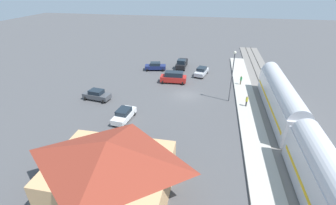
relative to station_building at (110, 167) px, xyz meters
The scene contains 13 objects.
ground_plane 22.57m from the station_building, 100.31° to the right, with size 200.00×200.00×0.00m, color #4C4C4F.
railway_track 28.58m from the station_building, 129.29° to the right, with size 4.80×70.00×0.30m.
platform 26.24m from the station_building, 122.47° to the right, with size 3.20×46.00×0.30m.
station_building is the anchor object (origin of this frame).
pedestrian_on_platform 31.10m from the station_building, 115.88° to the right, with size 0.36×0.36×1.71m.
pedestrian_waiting_far 23.71m from the station_building, 125.45° to the right, with size 0.36×0.36×1.71m.
sedan_white 12.92m from the station_building, 73.93° to the right, with size 2.31×4.67×1.74m.
suv_red 27.14m from the station_building, 92.07° to the right, with size 4.98×2.57×2.22m.
pickup_black 36.15m from the station_building, 92.11° to the right, with size 2.04×5.43×2.14m.
sedan_navy 33.74m from the station_building, 82.86° to the right, with size 4.76×2.89×1.74m.
sedan_charcoal 20.38m from the station_building, 59.66° to the right, with size 4.72×2.75×1.74m.
sedan_silver 32.68m from the station_building, 100.61° to the right, with size 2.84×4.81×1.74m.
light_pole_near_platform 24.01m from the station_building, 117.93° to the right, with size 0.44×0.44×8.31m.
Camera 1 is at (-3.93, 36.18, 17.54)m, focal length 24.89 mm.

